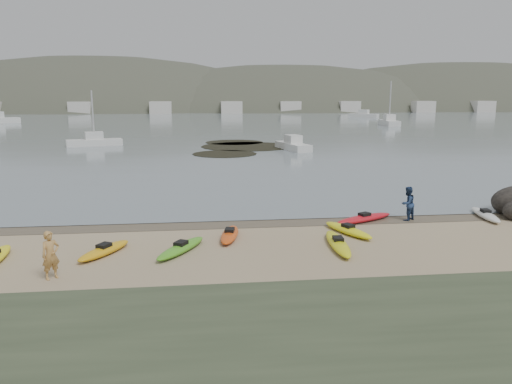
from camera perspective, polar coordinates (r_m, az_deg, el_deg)
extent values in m
plane|color=tan|center=(25.53, 0.00, -3.31)|extent=(600.00, 600.00, 0.00)
plane|color=brown|center=(25.24, 0.08, -3.47)|extent=(60.00, 60.00, 0.00)
plane|color=slate|center=(324.63, -6.31, 9.93)|extent=(1200.00, 1200.00, 0.00)
ellipsoid|color=red|center=(25.92, 12.28, -2.95)|extent=(3.58, 2.24, 0.34)
ellipsoid|color=#D64B12|center=(22.46, -3.02, -4.89)|extent=(1.26, 3.02, 0.34)
ellipsoid|color=gold|center=(21.13, -16.95, -6.41)|extent=(2.08, 2.92, 0.34)
ellipsoid|color=silver|center=(28.70, 24.73, -2.37)|extent=(1.20, 3.35, 0.34)
ellipsoid|color=yellow|center=(21.42, 9.34, -5.83)|extent=(0.97, 3.90, 0.34)
ellipsoid|color=#4FA821|center=(20.75, -8.56, -6.36)|extent=(2.30, 3.29, 0.34)
ellipsoid|color=yellow|center=(23.55, 10.47, -4.31)|extent=(1.88, 3.25, 0.34)
imported|color=tan|center=(18.87, -22.42, -6.68)|extent=(0.75, 0.71, 1.72)
imported|color=navy|center=(26.58, 16.93, -1.27)|extent=(1.07, 1.01, 1.75)
cylinder|color=black|center=(53.90, -3.61, 4.35)|extent=(6.96, 6.96, 0.04)
cylinder|color=black|center=(61.66, -1.08, 5.22)|extent=(11.26, 11.26, 0.04)
cylinder|color=black|center=(66.85, -2.49, 5.67)|extent=(7.71, 7.71, 0.04)
cube|color=silver|center=(65.67, -17.98, 5.43)|extent=(6.91, 3.67, 0.93)
cube|color=silver|center=(57.97, 4.25, 5.25)|extent=(3.29, 6.85, 0.92)
cube|color=silver|center=(107.36, 14.96, 7.67)|extent=(3.43, 9.00, 1.23)
cube|color=silver|center=(143.68, 12.20, 8.56)|extent=(7.73, 6.92, 1.14)
ellipsoid|color=#384235|center=(224.88, -17.53, 4.38)|extent=(220.00, 120.00, 80.00)
ellipsoid|color=#384235|center=(218.95, 3.29, 5.42)|extent=(200.00, 110.00, 68.00)
ellipsoid|color=#384235|center=(257.05, 21.96, 5.07)|extent=(230.00, 130.00, 76.00)
cube|color=beige|center=(174.06, -19.96, 9.02)|extent=(7.00, 5.00, 4.00)
cube|color=beige|center=(170.28, -11.97, 9.41)|extent=(7.00, 5.00, 4.00)
cube|color=beige|center=(169.84, -3.77, 9.62)|extent=(7.00, 5.00, 4.00)
cube|color=beige|center=(172.77, 4.32, 9.64)|extent=(7.00, 5.00, 4.00)
cube|color=beige|center=(178.90, 11.99, 9.48)|extent=(7.00, 5.00, 4.00)
cube|color=beige|center=(187.91, 19.03, 9.19)|extent=(7.00, 5.00, 4.00)
cube|color=beige|center=(199.42, 25.33, 8.81)|extent=(7.00, 5.00, 4.00)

